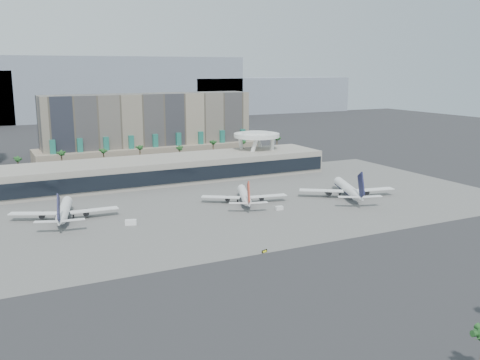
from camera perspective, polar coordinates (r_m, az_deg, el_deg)
name	(u,v)px	position (r m, az deg, el deg)	size (l,w,h in m)	color
ground	(275,240)	(183.82, 3.77, -6.42)	(900.00, 900.00, 0.00)	#232326
apron_pad	(211,204)	(231.00, -3.12, -2.58)	(260.00, 130.00, 0.06)	#5B5B59
mountain_ridge	(86,93)	(631.87, -16.08, 8.91)	(680.00, 60.00, 70.00)	gray
hotel	(150,134)	(341.91, -9.62, 4.86)	(140.00, 30.00, 42.00)	gray
terminal	(169,168)	(279.63, -7.61, 1.24)	(170.00, 32.50, 14.50)	#B0A99B
saucer_structure	(257,138)	(305.15, 1.78, 4.50)	(26.00, 26.00, 21.89)	white
palm_row	(160,151)	(314.05, -8.52, 3.12)	(157.80, 2.80, 13.10)	brown
airliner_left	(64,211)	(217.16, -18.26, -3.12)	(40.22, 41.77, 14.65)	white
airliner_centre	(245,196)	(231.60, 0.49, -1.67)	(35.69, 36.83, 13.37)	white
airliner_right	(348,189)	(246.48, 11.44, -0.94)	(41.68, 42.99, 15.67)	white
service_vehicle_a	(131,222)	(204.37, -11.57, -4.45)	(4.18, 2.04, 2.04)	white
service_vehicle_b	(279,208)	(221.65, 4.20, -3.01)	(3.16, 1.80, 1.62)	silver
taxiway_sign	(264,251)	(171.41, 2.63, -7.61)	(2.20, 1.00, 1.01)	black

